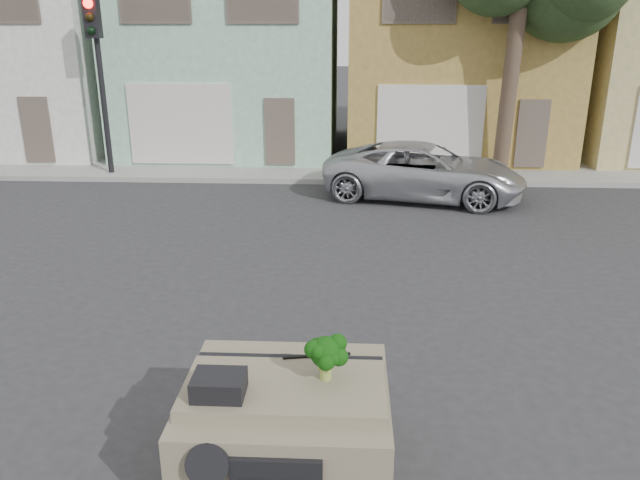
{
  "coord_description": "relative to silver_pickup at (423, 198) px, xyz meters",
  "views": [
    {
      "loc": [
        0.59,
        -8.25,
        4.36
      ],
      "look_at": [
        0.16,
        0.5,
        1.3
      ],
      "focal_mm": 35.0,
      "sensor_mm": 36.0,
      "label": 1
    }
  ],
  "objects": [
    {
      "name": "car_dashboard",
      "position": [
        -2.52,
        -10.71,
        0.56
      ],
      "size": [
        2.0,
        1.8,
        1.12
      ],
      "primitive_type": "cube",
      "color": "#7C725A",
      "rests_on": "ground"
    },
    {
      "name": "traffic_signal",
      "position": [
        -9.02,
        1.79,
        2.55
      ],
      "size": [
        0.4,
        0.4,
        5.1
      ],
      "primitive_type": "cube",
      "color": "black",
      "rests_on": "ground"
    },
    {
      "name": "townhouse_mint",
      "position": [
        -6.02,
        6.79,
        3.77
      ],
      "size": [
        7.2,
        8.2,
        7.55
      ],
      "primitive_type": "cube",
      "color": "#9BCAAC",
      "rests_on": "ground"
    },
    {
      "name": "ground_plane",
      "position": [
        -2.52,
        -7.71,
        0.0
      ],
      "size": [
        120.0,
        120.0,
        0.0
      ],
      "primitive_type": "plane",
      "color": "#303033",
      "rests_on": "ground"
    },
    {
      "name": "silver_pickup",
      "position": [
        0.0,
        0.0,
        0.0
      ],
      "size": [
        5.54,
        3.48,
        1.43
      ],
      "primitive_type": "imported",
      "rotation": [
        0.0,
        0.0,
        1.34
      ],
      "color": "#B3B4BB",
      "rests_on": "ground"
    },
    {
      "name": "instrument_hump",
      "position": [
        -3.1,
        -11.06,
        1.22
      ],
      "size": [
        0.48,
        0.38,
        0.2
      ],
      "primitive_type": "cube",
      "color": "black",
      "rests_on": "car_dashboard"
    },
    {
      "name": "wiper_arm",
      "position": [
        -2.24,
        -10.33,
        1.13
      ],
      "size": [
        0.69,
        0.15,
        0.02
      ],
      "primitive_type": "cube",
      "rotation": [
        0.0,
        0.0,
        0.17
      ],
      "color": "black",
      "rests_on": "car_dashboard"
    },
    {
      "name": "sidewalk",
      "position": [
        -2.52,
        2.79,
        0.07
      ],
      "size": [
        40.0,
        3.0,
        0.15
      ],
      "primitive_type": "cube",
      "color": "gray",
      "rests_on": "ground"
    },
    {
      "name": "townhouse_white",
      "position": [
        -13.52,
        6.79,
        3.77
      ],
      "size": [
        7.2,
        8.2,
        7.55
      ],
      "primitive_type": "cube",
      "color": "silver",
      "rests_on": "ground"
    },
    {
      "name": "townhouse_tan",
      "position": [
        1.48,
        6.79,
        3.77
      ],
      "size": [
        7.2,
        8.2,
        7.55
      ],
      "primitive_type": "cube",
      "color": "#A0823D",
      "rests_on": "ground"
    },
    {
      "name": "broccoli",
      "position": [
        -2.14,
        -10.74,
        1.35
      ],
      "size": [
        0.48,
        0.48,
        0.45
      ],
      "primitive_type": "cube",
      "rotation": [
        0.0,
        0.0,
        5.91
      ],
      "color": "#0C3408",
      "rests_on": "car_dashboard"
    },
    {
      "name": "tree_near",
      "position": [
        2.48,
        2.09,
        4.25
      ],
      "size": [
        4.4,
        4.0,
        8.5
      ],
      "primitive_type": "cube",
      "color": "#283D1D",
      "rests_on": "ground"
    }
  ]
}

